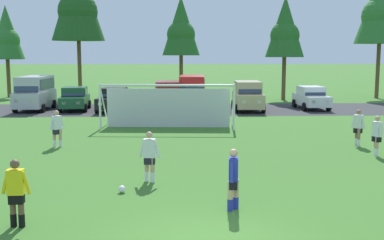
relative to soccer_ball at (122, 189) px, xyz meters
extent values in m
plane|color=#3D7028|center=(2.28, 11.22, -0.11)|extent=(400.00, 400.00, 0.00)
cube|color=#333335|center=(2.28, 22.03, -0.11)|extent=(52.00, 8.40, 0.01)
sphere|color=white|center=(0.00, 0.00, 0.00)|extent=(0.22, 0.22, 0.22)
sphere|color=black|center=(0.00, 0.00, 0.00)|extent=(0.08, 0.08, 0.08)
sphere|color=red|center=(0.06, 0.00, 0.00)|extent=(0.07, 0.07, 0.07)
cylinder|color=white|center=(4.79, 11.81, 1.11)|extent=(0.12, 0.12, 2.44)
cylinder|color=white|center=(-2.52, 12.29, 1.11)|extent=(0.12, 0.12, 2.44)
cylinder|color=white|center=(1.14, 12.05, 2.33)|extent=(7.31, 0.60, 0.12)
cylinder|color=white|center=(4.85, 12.71, 1.23)|extent=(0.21, 1.95, 2.46)
cylinder|color=white|center=(-2.46, 13.19, 1.23)|extent=(0.21, 1.95, 2.46)
cube|color=silver|center=(1.20, 13.05, 0.99)|extent=(6.94, 0.50, 2.20)
cylinder|color=brown|center=(-2.27, -2.76, 0.29)|extent=(0.14, 0.14, 0.80)
cylinder|color=brown|center=(-2.07, -2.78, 0.29)|extent=(0.14, 0.14, 0.80)
cylinder|color=black|center=(-2.27, -2.76, 0.05)|extent=(0.15, 0.15, 0.32)
cylinder|color=black|center=(-2.07, -2.78, 0.05)|extent=(0.15, 0.15, 0.32)
cube|color=black|center=(-2.17, -2.77, 0.61)|extent=(0.35, 0.23, 0.28)
cube|color=yellow|center=(-2.17, -2.77, 0.99)|extent=(0.39, 0.25, 0.60)
sphere|color=brown|center=(-2.17, -2.77, 1.42)|extent=(0.22, 0.22, 0.22)
cylinder|color=yellow|center=(-2.42, -2.74, 0.97)|extent=(0.23, 0.10, 0.55)
cylinder|color=yellow|center=(-1.91, -2.80, 0.97)|extent=(0.23, 0.10, 0.55)
cylinder|color=tan|center=(0.86, 1.19, 0.29)|extent=(0.14, 0.14, 0.80)
cylinder|color=tan|center=(0.67, 1.29, 0.29)|extent=(0.14, 0.14, 0.80)
cylinder|color=white|center=(0.86, 1.19, 0.05)|extent=(0.15, 0.15, 0.32)
cylinder|color=white|center=(0.67, 1.29, 0.05)|extent=(0.15, 0.15, 0.32)
cube|color=black|center=(0.76, 1.24, 0.61)|extent=(0.36, 0.26, 0.28)
cube|color=white|center=(0.76, 1.24, 0.99)|extent=(0.40, 0.28, 0.60)
sphere|color=tan|center=(0.76, 1.24, 1.42)|extent=(0.22, 0.22, 0.22)
cylinder|color=white|center=(1.01, 1.17, 0.97)|extent=(0.24, 0.11, 0.55)
cylinder|color=white|center=(0.52, 1.30, 0.97)|extent=(0.24, 0.11, 0.55)
cylinder|color=#936B4C|center=(9.82, 6.99, 0.29)|extent=(0.14, 0.14, 0.80)
cylinder|color=#936B4C|center=(9.82, 7.26, 0.29)|extent=(0.14, 0.14, 0.80)
cylinder|color=white|center=(9.82, 6.99, 0.05)|extent=(0.15, 0.15, 0.32)
cylinder|color=white|center=(9.82, 7.26, 0.05)|extent=(0.15, 0.15, 0.32)
cube|color=black|center=(9.82, 7.12, 0.61)|extent=(0.39, 0.40, 0.28)
cube|color=silver|center=(9.82, 7.12, 0.99)|extent=(0.43, 0.44, 0.60)
sphere|color=#936B4C|center=(9.82, 7.12, 1.42)|extent=(0.22, 0.22, 0.22)
cylinder|color=silver|center=(9.96, 6.91, 0.97)|extent=(0.22, 0.23, 0.55)
cylinder|color=silver|center=(9.68, 7.33, 0.97)|extent=(0.22, 0.23, 0.55)
cylinder|color=tan|center=(-3.52, 7.30, 0.29)|extent=(0.14, 0.14, 0.80)
cylinder|color=tan|center=(-3.78, 7.27, 0.29)|extent=(0.14, 0.14, 0.80)
cylinder|color=white|center=(-3.52, 7.30, 0.05)|extent=(0.15, 0.15, 0.32)
cylinder|color=white|center=(-3.78, 7.27, 0.05)|extent=(0.15, 0.15, 0.32)
cube|color=black|center=(-3.65, 7.29, 0.61)|extent=(0.39, 0.40, 0.28)
cube|color=white|center=(-3.65, 7.29, 0.99)|extent=(0.43, 0.44, 0.60)
sphere|color=tan|center=(-3.65, 7.29, 1.42)|extent=(0.22, 0.22, 0.22)
cylinder|color=white|center=(-3.45, 7.45, 0.97)|extent=(0.22, 0.23, 0.55)
cylinder|color=white|center=(-3.84, 7.13, 0.97)|extent=(0.22, 0.23, 0.55)
cylinder|color=tan|center=(9.72, 4.82, 0.29)|extent=(0.14, 0.14, 0.80)
cylinder|color=tan|center=(9.76, 5.04, 0.29)|extent=(0.14, 0.14, 0.80)
cylinder|color=white|center=(9.72, 4.82, 0.05)|extent=(0.15, 0.15, 0.32)
cylinder|color=white|center=(9.76, 5.04, 0.05)|extent=(0.15, 0.15, 0.32)
cube|color=black|center=(9.74, 4.93, 0.61)|extent=(0.30, 0.38, 0.28)
cube|color=white|center=(9.74, 4.93, 0.99)|extent=(0.33, 0.43, 0.60)
sphere|color=tan|center=(9.74, 4.93, 1.42)|extent=(0.22, 0.22, 0.22)
cylinder|color=white|center=(9.76, 4.68, 0.97)|extent=(0.14, 0.24, 0.55)
cylinder|color=white|center=(9.72, 5.18, 0.97)|extent=(0.14, 0.24, 0.55)
cylinder|color=tan|center=(3.02, -1.78, 0.29)|extent=(0.14, 0.14, 0.80)
cylinder|color=tan|center=(3.19, -1.60, 0.29)|extent=(0.14, 0.14, 0.80)
cylinder|color=#232D99|center=(3.02, -1.78, 0.05)|extent=(0.15, 0.15, 0.32)
cylinder|color=#232D99|center=(3.19, -1.60, 0.05)|extent=(0.15, 0.15, 0.32)
cube|color=black|center=(3.11, -1.69, 0.61)|extent=(0.26, 0.36, 0.28)
cube|color=#232D99|center=(3.11, -1.69, 0.99)|extent=(0.28, 0.41, 0.60)
sphere|color=tan|center=(3.11, -1.69, 1.42)|extent=(0.22, 0.22, 0.22)
cylinder|color=#232D99|center=(3.04, -1.93, 0.97)|extent=(0.12, 0.24, 0.55)
cylinder|color=#232D99|center=(3.18, -1.44, 0.97)|extent=(0.12, 0.24, 0.55)
cube|color=#B2B2BC|center=(-8.79, 21.79, 0.76)|extent=(2.03, 4.83, 1.10)
cube|color=#B2B2BC|center=(-8.79, 21.99, 1.86)|extent=(1.86, 4.13, 1.10)
cube|color=#28384C|center=(-8.81, 20.02, 1.84)|extent=(1.67, 0.49, 0.91)
cube|color=#28384C|center=(-7.87, 21.97, 1.86)|extent=(0.09, 3.49, 0.77)
cube|color=white|center=(-8.28, 19.42, 0.81)|extent=(0.28, 0.08, 0.20)
cube|color=white|center=(-9.36, 19.44, 0.81)|extent=(0.28, 0.08, 0.20)
cube|color=#B21414|center=(-8.22, 24.14, 0.81)|extent=(0.28, 0.08, 0.20)
cube|color=#B21414|center=(-9.29, 24.15, 0.81)|extent=(0.28, 0.08, 0.20)
cylinder|color=black|center=(-7.83, 20.29, 0.21)|extent=(0.25, 0.64, 0.64)
cylinder|color=black|center=(-9.79, 20.31, 0.21)|extent=(0.25, 0.64, 0.64)
cylinder|color=black|center=(-7.79, 23.26, 0.21)|extent=(0.25, 0.64, 0.64)
cylinder|color=black|center=(-9.75, 23.29, 0.21)|extent=(0.25, 0.64, 0.64)
cube|color=#194C2D|center=(-5.84, 21.70, 0.59)|extent=(2.10, 4.32, 0.76)
cube|color=#194C2D|center=(-5.85, 21.85, 1.29)|extent=(1.81, 2.22, 0.64)
cube|color=#28384C|center=(-5.78, 20.88, 1.27)|extent=(1.55, 0.43, 0.55)
cube|color=#28384C|center=(-5.02, 21.91, 1.29)|extent=(0.17, 1.78, 0.45)
cube|color=white|center=(-5.19, 19.68, 0.64)|extent=(0.29, 0.10, 0.20)
cube|color=white|center=(-6.18, 19.61, 0.64)|extent=(0.29, 0.10, 0.20)
cube|color=#B21414|center=(-5.50, 23.79, 0.64)|extent=(0.29, 0.10, 0.20)
cube|color=#B21414|center=(-6.48, 23.72, 0.64)|extent=(0.29, 0.10, 0.20)
cylinder|color=black|center=(-4.85, 20.47, 0.21)|extent=(0.29, 0.66, 0.64)
cylinder|color=black|center=(-6.64, 20.33, 0.21)|extent=(0.29, 0.66, 0.64)
cylinder|color=black|center=(-5.04, 23.06, 0.21)|extent=(0.29, 0.66, 0.64)
cylinder|color=black|center=(-6.83, 22.93, 0.21)|extent=(0.29, 0.66, 0.64)
cube|color=black|center=(-2.88, 20.87, 0.59)|extent=(2.12, 4.33, 0.76)
cube|color=black|center=(-2.87, 21.02, 1.29)|extent=(1.81, 2.22, 0.64)
cube|color=#28384C|center=(-2.94, 20.05, 1.27)|extent=(1.55, 0.43, 0.55)
cube|color=#28384C|center=(-2.03, 20.95, 1.29)|extent=(0.18, 1.78, 0.45)
cube|color=white|center=(-2.55, 18.78, 0.64)|extent=(0.29, 0.10, 0.20)
cube|color=white|center=(-3.53, 18.85, 0.64)|extent=(0.29, 0.10, 0.20)
cube|color=#B21414|center=(-2.23, 22.88, 0.64)|extent=(0.29, 0.10, 0.20)
cube|color=#B21414|center=(-3.21, 22.96, 0.64)|extent=(0.29, 0.10, 0.20)
cylinder|color=black|center=(-2.08, 19.50, 0.21)|extent=(0.29, 0.66, 0.64)
cylinder|color=black|center=(-3.88, 19.64, 0.21)|extent=(0.29, 0.66, 0.64)
cylinder|color=black|center=(-1.88, 22.10, 0.21)|extent=(0.29, 0.66, 0.64)
cylinder|color=black|center=(-3.67, 22.24, 0.21)|extent=(0.29, 0.66, 0.64)
cube|color=maroon|center=(1.06, 21.09, 0.71)|extent=(2.00, 4.64, 1.00)
cube|color=maroon|center=(1.05, 21.29, 1.63)|extent=(1.81, 3.04, 0.84)
cube|color=#28384C|center=(1.08, 19.87, 1.61)|extent=(1.62, 0.41, 0.71)
cube|color=#28384C|center=(1.94, 21.31, 1.63)|extent=(0.09, 2.55, 0.59)
cube|color=white|center=(1.63, 18.84, 0.76)|extent=(0.28, 0.09, 0.20)
cube|color=white|center=(0.58, 18.82, 0.76)|extent=(0.28, 0.09, 0.20)
cube|color=#B21414|center=(1.53, 23.36, 0.76)|extent=(0.28, 0.09, 0.20)
cube|color=#B21414|center=(0.49, 23.34, 0.76)|extent=(0.28, 0.09, 0.20)
cylinder|color=black|center=(2.04, 19.68, 0.21)|extent=(0.25, 0.64, 0.64)
cylinder|color=black|center=(0.14, 19.64, 0.21)|extent=(0.25, 0.64, 0.64)
cylinder|color=black|center=(1.98, 22.53, 0.21)|extent=(0.25, 0.64, 0.64)
cylinder|color=black|center=(0.08, 22.49, 0.21)|extent=(0.25, 0.64, 0.64)
cube|color=red|center=(2.86, 22.04, 0.76)|extent=(2.18, 4.89, 1.10)
cube|color=red|center=(2.87, 22.24, 1.86)|extent=(1.99, 4.18, 1.10)
cube|color=#28384C|center=(2.78, 20.27, 1.84)|extent=(1.69, 0.54, 0.91)
cube|color=#28384C|center=(3.78, 22.20, 1.86)|extent=(0.20, 3.48, 0.77)
cube|color=white|center=(3.29, 19.66, 0.81)|extent=(0.28, 0.09, 0.20)
cube|color=white|center=(2.22, 19.71, 0.81)|extent=(0.28, 0.09, 0.20)
cube|color=#B21414|center=(3.51, 24.37, 0.81)|extent=(0.28, 0.09, 0.20)
cube|color=#B21414|center=(2.44, 24.43, 0.81)|extent=(0.28, 0.09, 0.20)
cylinder|color=black|center=(3.77, 20.51, 0.21)|extent=(0.27, 0.65, 0.64)
cylinder|color=black|center=(1.82, 20.60, 0.21)|extent=(0.27, 0.65, 0.64)
cylinder|color=black|center=(3.91, 23.48, 0.21)|extent=(0.27, 0.65, 0.64)
cylinder|color=black|center=(1.96, 23.57, 0.21)|extent=(0.27, 0.65, 0.64)
cube|color=tan|center=(6.94, 20.95, 0.71)|extent=(2.06, 4.66, 1.00)
cube|color=tan|center=(6.94, 21.15, 1.63)|extent=(1.85, 3.06, 0.84)
cube|color=#28384C|center=(6.89, 19.73, 1.61)|extent=(1.63, 0.43, 0.71)
cube|color=#28384C|center=(7.83, 21.12, 1.63)|extent=(0.13, 2.55, 0.59)
cube|color=white|center=(7.38, 18.68, 0.76)|extent=(0.28, 0.09, 0.20)
cube|color=white|center=(6.34, 18.71, 0.76)|extent=(0.28, 0.09, 0.20)
cube|color=#B21414|center=(7.54, 23.19, 0.76)|extent=(0.28, 0.09, 0.20)
cube|color=#B21414|center=(6.49, 23.23, 0.76)|extent=(0.28, 0.09, 0.20)
cylinder|color=black|center=(7.84, 19.49, 0.21)|extent=(0.26, 0.65, 0.64)
cylinder|color=black|center=(5.94, 19.56, 0.21)|extent=(0.26, 0.65, 0.64)
cylinder|color=black|center=(7.93, 22.34, 0.21)|extent=(0.26, 0.65, 0.64)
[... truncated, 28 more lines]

